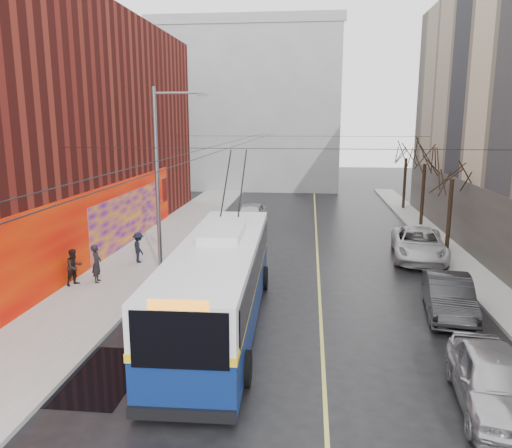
{
  "coord_description": "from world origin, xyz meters",
  "views": [
    {
      "loc": [
        0.94,
        -13.15,
        7.43
      ],
      "look_at": [
        -1.38,
        8.53,
        2.92
      ],
      "focal_mm": 35.0,
      "sensor_mm": 36.0,
      "label": 1
    }
  ],
  "objects_px": {
    "tree_near": "(453,166)",
    "pedestrian_b": "(74,267)",
    "parked_car_a": "(493,380)",
    "pedestrian_a": "(97,263)",
    "tree_far": "(407,149)",
    "following_car": "(250,215)",
    "pedestrian_c": "(139,247)",
    "tree_mid": "(426,153)",
    "trolleybus": "(219,282)",
    "parked_car_b": "(449,296)",
    "streetlight_pole": "(160,176)",
    "parked_car_c": "(419,244)"
  },
  "relations": [
    {
      "from": "following_car",
      "to": "parked_car_b",
      "type": "bearing_deg",
      "value": -55.44
    },
    {
      "from": "tree_far",
      "to": "pedestrian_a",
      "type": "distance_m",
      "value": 28.56
    },
    {
      "from": "tree_mid",
      "to": "tree_far",
      "type": "distance_m",
      "value": 7.0
    },
    {
      "from": "parked_car_a",
      "to": "following_car",
      "type": "distance_m",
      "value": 23.99
    },
    {
      "from": "pedestrian_a",
      "to": "pedestrian_b",
      "type": "relative_size",
      "value": 1.06
    },
    {
      "from": "pedestrian_b",
      "to": "pedestrian_c",
      "type": "xyz_separation_m",
      "value": [
        1.65,
        3.88,
        -0.03
      ]
    },
    {
      "from": "parked_car_a",
      "to": "pedestrian_b",
      "type": "relative_size",
      "value": 2.8
    },
    {
      "from": "tree_near",
      "to": "following_car",
      "type": "bearing_deg",
      "value": 155.38
    },
    {
      "from": "pedestrian_a",
      "to": "pedestrian_b",
      "type": "bearing_deg",
      "value": 109.71
    },
    {
      "from": "streetlight_pole",
      "to": "parked_car_a",
      "type": "relative_size",
      "value": 1.93
    },
    {
      "from": "tree_mid",
      "to": "parked_car_b",
      "type": "bearing_deg",
      "value": -98.54
    },
    {
      "from": "tree_near",
      "to": "tree_far",
      "type": "distance_m",
      "value": 14.0
    },
    {
      "from": "streetlight_pole",
      "to": "tree_far",
      "type": "xyz_separation_m",
      "value": [
        15.14,
        20.0,
        0.3
      ]
    },
    {
      "from": "streetlight_pole",
      "to": "pedestrian_b",
      "type": "bearing_deg",
      "value": -142.68
    },
    {
      "from": "tree_far",
      "to": "parked_car_a",
      "type": "height_order",
      "value": "tree_far"
    },
    {
      "from": "streetlight_pole",
      "to": "pedestrian_b",
      "type": "height_order",
      "value": "streetlight_pole"
    },
    {
      "from": "streetlight_pole",
      "to": "tree_far",
      "type": "distance_m",
      "value": 25.09
    },
    {
      "from": "tree_near",
      "to": "following_car",
      "type": "distance_m",
      "value": 14.03
    },
    {
      "from": "streetlight_pole",
      "to": "trolleybus",
      "type": "xyz_separation_m",
      "value": [
        3.91,
        -6.04,
        -3.15
      ]
    },
    {
      "from": "tree_mid",
      "to": "parked_car_b",
      "type": "distance_m",
      "value": 17.86
    },
    {
      "from": "pedestrian_c",
      "to": "parked_car_a",
      "type": "bearing_deg",
      "value": -166.29
    },
    {
      "from": "tree_mid",
      "to": "pedestrian_b",
      "type": "relative_size",
      "value": 4.0
    },
    {
      "from": "tree_mid",
      "to": "trolleybus",
      "type": "distance_m",
      "value": 22.39
    },
    {
      "from": "parked_car_c",
      "to": "parked_car_b",
      "type": "bearing_deg",
      "value": -87.29
    },
    {
      "from": "tree_near",
      "to": "pedestrian_b",
      "type": "relative_size",
      "value": 3.84
    },
    {
      "from": "pedestrian_b",
      "to": "tree_far",
      "type": "bearing_deg",
      "value": -12.35
    },
    {
      "from": "trolleybus",
      "to": "following_car",
      "type": "distance_m",
      "value": 17.67
    },
    {
      "from": "following_car",
      "to": "pedestrian_c",
      "type": "relative_size",
      "value": 3.07
    },
    {
      "from": "tree_mid",
      "to": "following_car",
      "type": "relative_size",
      "value": 1.36
    },
    {
      "from": "tree_near",
      "to": "pedestrian_a",
      "type": "height_order",
      "value": "tree_near"
    },
    {
      "from": "trolleybus",
      "to": "pedestrian_a",
      "type": "bearing_deg",
      "value": 146.68
    },
    {
      "from": "parked_car_a",
      "to": "pedestrian_a",
      "type": "relative_size",
      "value": 2.65
    },
    {
      "from": "tree_far",
      "to": "pedestrian_a",
      "type": "height_order",
      "value": "tree_far"
    },
    {
      "from": "trolleybus",
      "to": "parked_car_b",
      "type": "bearing_deg",
      "value": 11.04
    },
    {
      "from": "pedestrian_a",
      "to": "pedestrian_b",
      "type": "xyz_separation_m",
      "value": [
        -0.84,
        -0.5,
        -0.05
      ]
    },
    {
      "from": "tree_far",
      "to": "parked_car_c",
      "type": "bearing_deg",
      "value": -97.21
    },
    {
      "from": "tree_near",
      "to": "pedestrian_b",
      "type": "distance_m",
      "value": 20.77
    },
    {
      "from": "tree_mid",
      "to": "trolleybus",
      "type": "height_order",
      "value": "tree_mid"
    },
    {
      "from": "tree_near",
      "to": "streetlight_pole",
      "type": "bearing_deg",
      "value": -158.38
    },
    {
      "from": "tree_mid",
      "to": "tree_far",
      "type": "height_order",
      "value": "tree_mid"
    },
    {
      "from": "trolleybus",
      "to": "tree_far",
      "type": "bearing_deg",
      "value": 65.09
    },
    {
      "from": "tree_mid",
      "to": "tree_far",
      "type": "relative_size",
      "value": 1.02
    },
    {
      "from": "streetlight_pole",
      "to": "pedestrian_a",
      "type": "distance_m",
      "value": 5.02
    },
    {
      "from": "tree_near",
      "to": "parked_car_b",
      "type": "xyz_separation_m",
      "value": [
        -2.57,
        -10.1,
        -4.2
      ]
    },
    {
      "from": "parked_car_b",
      "to": "parked_car_c",
      "type": "xyz_separation_m",
      "value": [
        0.56,
        8.24,
        0.05
      ]
    },
    {
      "from": "streetlight_pole",
      "to": "pedestrian_c",
      "type": "relative_size",
      "value": 5.61
    },
    {
      "from": "streetlight_pole",
      "to": "tree_near",
      "type": "height_order",
      "value": "streetlight_pole"
    },
    {
      "from": "streetlight_pole",
      "to": "tree_mid",
      "type": "height_order",
      "value": "streetlight_pole"
    },
    {
      "from": "tree_mid",
      "to": "pedestrian_c",
      "type": "bearing_deg",
      "value": -145.26
    },
    {
      "from": "parked_car_a",
      "to": "parked_car_c",
      "type": "xyz_separation_m",
      "value": [
        1.15,
        14.78,
        0.03
      ]
    }
  ]
}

